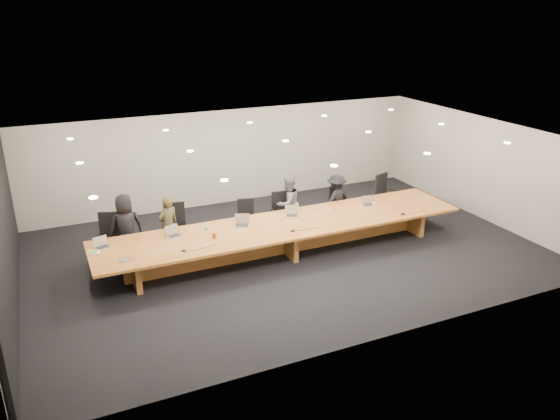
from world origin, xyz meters
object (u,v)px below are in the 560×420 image
Objects in this scene: conference_table at (285,233)px; laptop_a at (102,243)px; person_a at (126,227)px; chair_mid_right at (283,213)px; mic_right at (403,214)px; paper_cup_near at (329,210)px; person_c at (288,203)px; amber_mug at (214,236)px; chair_far_right at (387,195)px; chair_left at (176,228)px; chair_far_left at (109,239)px; chair_right at (340,204)px; laptop_d at (292,211)px; person_d at (336,199)px; mic_center at (293,231)px; mic_left at (184,250)px; chair_mid_left at (247,219)px; laptop_c at (242,221)px; paper_cup_far at (374,204)px; person_b at (168,225)px; av_box at (126,260)px; water_bottle at (207,229)px; laptop_e at (369,201)px.

laptop_a is at bearing 174.71° from conference_table.
person_a is at bearing 160.48° from conference_table.
chair_mid_right is 8.15× the size of mic_right.
person_c is at bearing 124.74° from paper_cup_near.
chair_far_right is at bearing 12.78° from amber_mug.
amber_mug is (0.56, -1.27, 0.20)m from chair_left.
chair_far_left is at bearing 163.27° from conference_table.
chair_mid_right is (4.39, 0.01, -0.05)m from chair_far_left.
person_c reaches higher than mic_right.
chair_right reaches higher than laptop_d.
chair_far_right is (3.25, -0.03, 0.04)m from chair_mid_right.
person_d reaches higher than chair_far_right.
mic_center is at bearing 21.12° from person_d.
chair_far_right is 6.53m from mic_left.
chair_far_left reaches higher than chair_mid_right.
conference_table is 1.39m from paper_cup_near.
person_a reaches higher than mic_left.
person_d is 4.59× the size of laptop_a.
chair_mid_left is (-0.49, 1.27, -0.02)m from conference_table.
chair_mid_right is at bearing 54.18° from laptop_c.
person_a is at bearing -19.91° from person_c.
chair_far_left is 4.35m from laptop_d.
chair_left is 5.07m from paper_cup_far.
person_b reaches higher than mic_center.
chair_far_right is 10.63× the size of amber_mug.
mic_center is at bearing -23.97° from av_box.
chair_right is 11.42× the size of paper_cup_far.
water_bottle is at bearing -19.62° from laptop_a.
person_b is 3.19m from person_c.
laptop_d is at bearing 26.34° from laptop_c.
laptop_a reaches higher than mic_center.
laptop_e is 1.18m from paper_cup_near.
chair_mid_left is at bearing 86.14° from laptop_c.
person_a is 0.98m from person_b.
person_b reaches higher than laptop_a.
laptop_c is at bearing 131.30° from person_b.
chair_right is 2.81m from mic_center.
laptop_e is at bearing 131.83° from paper_cup_far.
amber_mug is at bearing 25.63° from mic_left.
laptop_e is 1.53× the size of water_bottle.
laptop_d is at bearing 12.58° from amber_mug.
laptop_e is at bearing 150.45° from person_b.
amber_mug is (-1.79, -0.10, 0.29)m from conference_table.
chair_mid_right reaches higher than paper_cup_far.
paper_cup_far is (-1.12, -0.98, 0.20)m from chair_far_right.
laptop_c is at bearing 26.02° from mic_left.
chair_mid_right is at bearing 68.11° from conference_table.
water_bottle is (-4.07, -0.94, 0.33)m from chair_right.
paper_cup_far is at bearing -87.53° from chair_right.
chair_mid_left is 3.34× the size of laptop_e.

